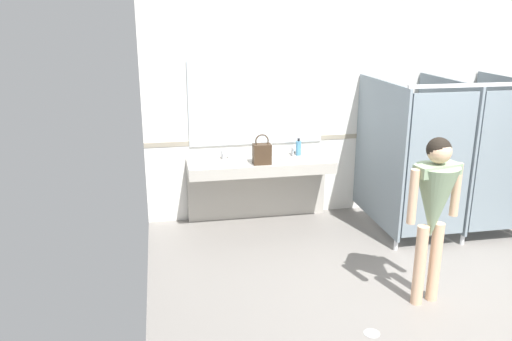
% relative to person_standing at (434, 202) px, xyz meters
% --- Properties ---
extents(ground_plane, '(5.85, 5.69, 0.10)m').
position_rel_person_standing_xyz_m(ground_plane, '(0.30, -0.07, -1.07)').
color(ground_plane, gray).
extents(wall_back, '(5.85, 0.12, 2.95)m').
position_rel_person_standing_xyz_m(wall_back, '(0.30, 2.53, 0.45)').
color(wall_back, silver).
rests_on(wall_back, ground_plane).
extents(wall_back_tile_band, '(5.85, 0.01, 0.06)m').
position_rel_person_standing_xyz_m(wall_back_tile_band, '(0.30, 2.47, 0.03)').
color(wall_back_tile_band, '#9E937F').
rests_on(wall_back_tile_band, wall_back).
extents(vanity_counter, '(1.86, 0.57, 0.97)m').
position_rel_person_standing_xyz_m(vanity_counter, '(-1.18, 2.26, -0.39)').
color(vanity_counter, '#B2ADA3').
rests_on(vanity_counter, ground_plane).
extents(mirror_panel, '(1.76, 0.02, 1.08)m').
position_rel_person_standing_xyz_m(mirror_panel, '(-1.18, 2.46, 0.53)').
color(mirror_panel, silver).
rests_on(mirror_panel, wall_back).
extents(bathroom_stalls, '(1.76, 1.42, 1.93)m').
position_rel_person_standing_xyz_m(bathroom_stalls, '(1.07, 1.56, -0.01)').
color(bathroom_stalls, gray).
rests_on(bathroom_stalls, ground_plane).
extents(person_standing, '(0.56, 0.47, 1.62)m').
position_rel_person_standing_xyz_m(person_standing, '(0.00, 0.00, 0.00)').
color(person_standing, '#DBAD89').
rests_on(person_standing, ground_plane).
extents(handbag, '(0.22, 0.15, 0.38)m').
position_rel_person_standing_xyz_m(handbag, '(-1.19, 2.03, -0.03)').
color(handbag, '#3F2D1E').
rests_on(handbag, vanity_counter).
extents(soap_dispenser, '(0.07, 0.07, 0.23)m').
position_rel_person_standing_xyz_m(soap_dispenser, '(-0.64, 2.34, -0.06)').
color(soap_dispenser, teal).
rests_on(soap_dispenser, vanity_counter).
extents(floor_drain_cover, '(0.14, 0.14, 0.01)m').
position_rel_person_standing_xyz_m(floor_drain_cover, '(-0.70, -0.41, -1.02)').
color(floor_drain_cover, '#B7BABF').
rests_on(floor_drain_cover, ground_plane).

